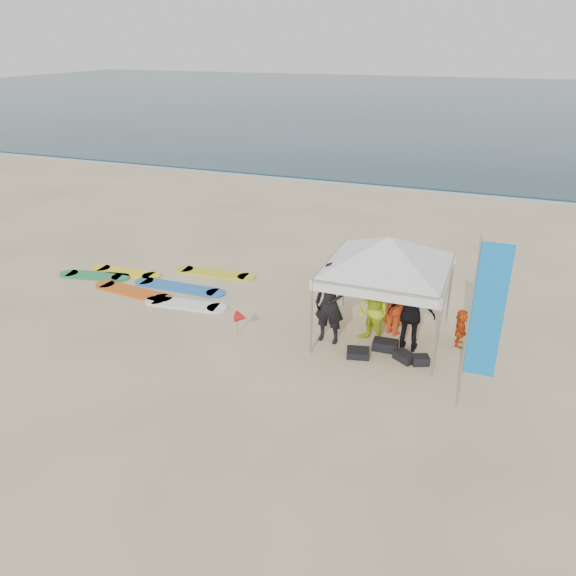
% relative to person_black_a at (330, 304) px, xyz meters
% --- Properties ---
extents(ground, '(120.00, 120.00, 0.00)m').
position_rel_person_black_a_xyz_m(ground, '(-1.53, -2.61, -0.97)').
color(ground, beige).
rests_on(ground, ground).
extents(ocean, '(160.00, 84.00, 0.08)m').
position_rel_person_black_a_xyz_m(ocean, '(-1.53, 57.39, -0.93)').
color(ocean, '#0C2633').
rests_on(ocean, ground).
extents(shoreline_foam, '(160.00, 1.20, 0.01)m').
position_rel_person_black_a_xyz_m(shoreline_foam, '(-1.53, 15.59, -0.96)').
color(shoreline_foam, silver).
rests_on(shoreline_foam, ground).
extents(person_black_a, '(0.72, 0.48, 1.93)m').
position_rel_person_black_a_xyz_m(person_black_a, '(0.00, 0.00, 0.00)').
color(person_black_a, black).
rests_on(person_black_a, ground).
extents(person_yellow, '(1.04, 0.99, 1.69)m').
position_rel_person_black_a_xyz_m(person_yellow, '(0.96, 0.20, -0.12)').
color(person_yellow, '#C1D81E').
rests_on(person_yellow, ground).
extents(person_orange_a, '(1.18, 0.98, 1.59)m').
position_rel_person_black_a_xyz_m(person_orange_a, '(1.36, 0.92, -0.17)').
color(person_orange_a, red).
rests_on(person_orange_a, ground).
extents(person_black_b, '(1.05, 0.44, 1.80)m').
position_rel_person_black_a_xyz_m(person_black_b, '(1.83, 0.27, -0.07)').
color(person_black_b, black).
rests_on(person_black_b, ground).
extents(person_orange_b, '(1.02, 0.85, 1.79)m').
position_rel_person_black_a_xyz_m(person_orange_b, '(1.29, 1.44, -0.07)').
color(person_orange_b, '#D46112').
rests_on(person_orange_b, ground).
extents(person_seated, '(0.32, 0.86, 0.91)m').
position_rel_person_black_a_xyz_m(person_seated, '(2.89, 0.88, -0.51)').
color(person_seated, '#E14D14').
rests_on(person_seated, ground).
extents(canopy_tent, '(3.81, 3.81, 2.87)m').
position_rel_person_black_a_xyz_m(canopy_tent, '(1.13, 0.66, 1.53)').
color(canopy_tent, '#A5A5A8').
rests_on(canopy_tent, ground).
extents(feather_flag, '(0.59, 0.04, 3.49)m').
position_rel_person_black_a_xyz_m(feather_flag, '(3.35, -1.59, 1.09)').
color(feather_flag, '#A5A5A8').
rests_on(feather_flag, ground).
extents(marker_pennant, '(0.28, 0.28, 0.64)m').
position_rel_person_black_a_xyz_m(marker_pennant, '(-2.01, -0.53, -0.47)').
color(marker_pennant, '#A5A5A8').
rests_on(marker_pennant, ground).
extents(gear_pile, '(1.87, 0.95, 0.22)m').
position_rel_person_black_a_xyz_m(gear_pile, '(1.43, -0.20, -0.87)').
color(gear_pile, black).
rests_on(gear_pile, ground).
extents(surfboard_spread, '(5.35, 2.91, 0.07)m').
position_rel_person_black_a_xyz_m(surfboard_spread, '(-5.59, 1.34, -0.93)').
color(surfboard_spread, yellow).
rests_on(surfboard_spread, ground).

